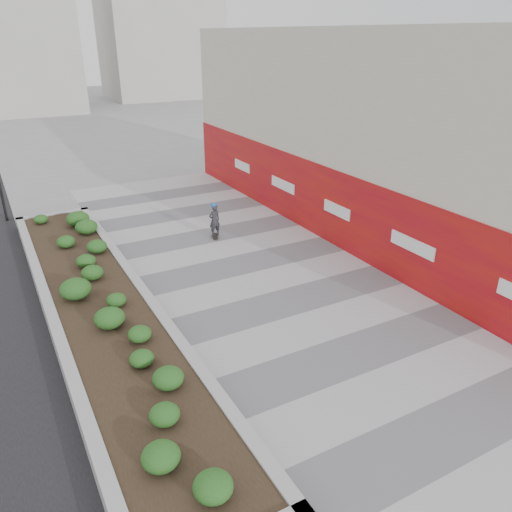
# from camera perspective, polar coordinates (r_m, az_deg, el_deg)

# --- Properties ---
(ground) EXTENTS (160.00, 160.00, 0.00)m
(ground) POSITION_cam_1_polar(r_m,az_deg,el_deg) (12.72, 16.65, -14.67)
(ground) COLOR gray
(ground) RESTS_ON ground
(walkway) EXTENTS (8.00, 36.00, 0.01)m
(walkway) POSITION_cam_1_polar(r_m,az_deg,el_deg) (14.50, 8.35, -8.49)
(walkway) COLOR #A8A8AD
(walkway) RESTS_ON ground
(building) EXTENTS (6.04, 24.08, 8.00)m
(building) POSITION_cam_1_polar(r_m,az_deg,el_deg) (21.68, 14.63, 13.32)
(building) COLOR beige
(building) RESTS_ON ground
(planter) EXTENTS (3.00, 18.00, 0.90)m
(planter) POSITION_cam_1_polar(r_m,az_deg,el_deg) (15.59, -17.47, -5.19)
(planter) COLOR #9E9EA0
(planter) RESTS_ON ground
(manhole_cover) EXTENTS (0.44, 0.44, 0.01)m
(manhole_cover) POSITION_cam_1_polar(r_m,az_deg,el_deg) (14.77, 9.93, -7.96)
(manhole_cover) COLOR #595654
(manhole_cover) RESTS_ON ground
(skateboarder) EXTENTS (0.53, 0.74, 1.51)m
(skateboarder) POSITION_cam_1_polar(r_m,az_deg,el_deg) (20.53, -4.77, 4.11)
(skateboarder) COLOR beige
(skateboarder) RESTS_ON ground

